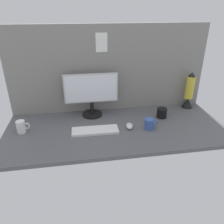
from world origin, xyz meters
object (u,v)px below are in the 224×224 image
Objects in this scene: monitor at (91,93)px; lava_lamp at (189,93)px; mug_black_travel at (162,113)px; mug_ceramic_white at (21,127)px; mug_ceramic_blue at (150,124)px; mouse at (129,126)px; keyboard at (95,131)px.

monitor is 1.34× the size of lava_lamp.
mug_black_travel is at bearing -152.46° from lava_lamp.
mug_ceramic_white is 1.16× the size of mug_black_travel.
monitor reaches higher than mug_ceramic_white.
mug_black_travel is at bearing 45.82° from mug_ceramic_blue.
mug_ceramic_blue is 1.26× the size of mug_black_travel.
monitor is 45.21cm from mouse.
mouse is (28.38, -28.84, -20.17)cm from monitor.
mug_ceramic_blue is at bearing -1.39° from keyboard.
mug_black_travel is 38.54cm from lava_lamp.
mug_ceramic_blue is 0.32× the size of lava_lamp.
lava_lamp is (94.26, 32.86, 13.79)cm from keyboard.
mouse is 86.05cm from mug_ceramic_white.
monitor is 4.93× the size of mouse.
monitor reaches higher than lava_lamp.
mug_ceramic_blue reaches higher than mouse.
mug_ceramic_white is 153.86cm from lava_lamp.
keyboard is 1.05× the size of lava_lamp.
mouse is 16.51cm from mug_ceramic_blue.
mouse is 73.95cm from lava_lamp.
mug_ceramic_blue and mug_black_travel have the same top height.
mug_ceramic_white reaches higher than mug_black_travel.
mug_ceramic_white is at bearing 174.37° from mug_ceramic_blue.
mouse reaches higher than keyboard.
lava_lamp is at bearing 1.37° from monitor.
mug_ceramic_white reaches higher than keyboard.
monitor reaches higher than keyboard.
lava_lamp reaches higher than mug_black_travel.
mug_ceramic_white is at bearing -170.76° from lava_lamp.
mouse is 0.93× the size of mug_ceramic_white.
mug_ceramic_blue is (15.90, -3.59, 2.64)cm from mouse.
mug_ceramic_white is at bearing -158.66° from monitor.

